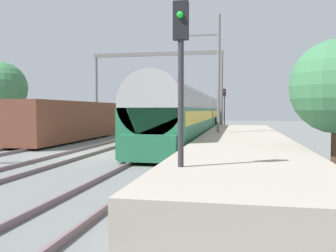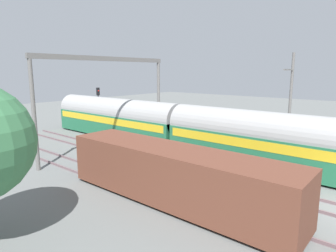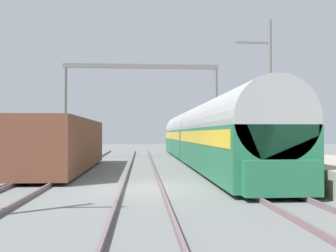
{
  "view_description": "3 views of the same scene",
  "coord_description": "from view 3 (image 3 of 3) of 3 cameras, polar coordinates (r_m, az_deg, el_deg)",
  "views": [
    {
      "loc": [
        7.85,
        -17.3,
        2.27
      ],
      "look_at": [
        4.25,
        1.23,
        1.43
      ],
      "focal_mm": 38.89,
      "sensor_mm": 36.0,
      "label": 1
    },
    {
      "loc": [
        -15.57,
        -1.92,
        6.71
      ],
      "look_at": [
        0.05,
        11.03,
        2.94
      ],
      "focal_mm": 31.72,
      "sensor_mm": 36.0,
      "label": 2
    },
    {
      "loc": [
        -0.01,
        -14.51,
        2.07
      ],
      "look_at": [
        2.13,
        16.24,
        2.68
      ],
      "focal_mm": 41.03,
      "sensor_mm": 36.0,
      "label": 3
    }
  ],
  "objects": [
    {
      "name": "ground",
      "position": [
        14.65,
        -3.94,
        -9.24
      ],
      "size": [
        120.0,
        120.0,
        0.0
      ],
      "primitive_type": "plane",
      "color": "slate"
    },
    {
      "name": "track_far_west",
      "position": [
        15.24,
        -20.32,
        -8.55
      ],
      "size": [
        1.52,
        60.0,
        0.16
      ],
      "color": "#70585C",
      "rests_on": "ground"
    },
    {
      "name": "track_west",
      "position": [
        14.64,
        -3.94,
        -8.93
      ],
      "size": [
        1.52,
        60.0,
        0.16
      ],
      "color": "#70585C",
      "rests_on": "ground"
    },
    {
      "name": "track_east",
      "position": [
        15.25,
        12.44,
        -8.59
      ],
      "size": [
        1.52,
        60.0,
        0.16
      ],
      "color": "#70585C",
      "rests_on": "ground"
    },
    {
      "name": "platform",
      "position": [
        18.45,
        22.15,
        -6.08
      ],
      "size": [
        4.4,
        28.0,
        0.9
      ],
      "color": "#A39989",
      "rests_on": "ground"
    },
    {
      "name": "passenger_train",
      "position": [
        28.11,
        4.75,
        -1.33
      ],
      "size": [
        2.93,
        32.85,
        3.82
      ],
      "color": "#236B47",
      "rests_on": "ground"
    },
    {
      "name": "freight_car",
      "position": [
        21.98,
        -15.11,
        -2.65
      ],
      "size": [
        2.8,
        13.0,
        2.7
      ],
      "color": "brown",
      "rests_on": "ground"
    },
    {
      "name": "person_crossing",
      "position": [
        32.17,
        6.5,
        -2.98
      ],
      "size": [
        0.36,
        0.46,
        1.73
      ],
      "rotation": [
        0.0,
        0.0,
        4.36
      ],
      "color": "#2D2D2D",
      "rests_on": "ground"
    },
    {
      "name": "railway_signal_far",
      "position": [
        41.81,
        4.52,
        0.26
      ],
      "size": [
        0.36,
        0.3,
        4.79
      ],
      "color": "#2D2D33",
      "rests_on": "ground"
    },
    {
      "name": "catenary_gantry",
      "position": [
        32.09,
        -3.95,
        5.3
      ],
      "size": [
        12.9,
        0.28,
        7.86
      ],
      "color": "slate",
      "rests_on": "ground"
    },
    {
      "name": "catenary_pole_east_mid",
      "position": [
        20.66,
        14.77,
        4.68
      ],
      "size": [
        1.9,
        0.2,
        8.0
      ],
      "color": "slate",
      "rests_on": "ground"
    }
  ]
}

